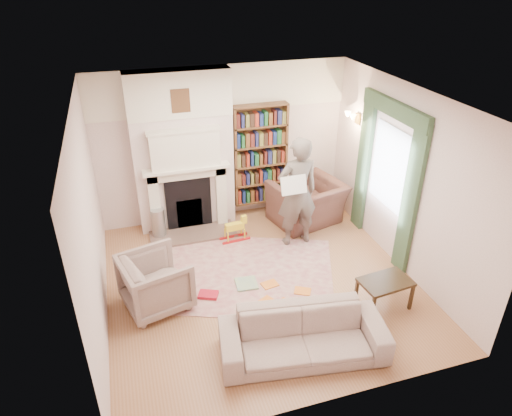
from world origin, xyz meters
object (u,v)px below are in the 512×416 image
object	(u,v)px
rocking_horse	(235,229)
man_reading	(297,193)
armchair_left	(156,282)
paraffin_heater	(159,223)
armchair_reading	(307,203)
coffee_table	(384,294)
bookcase	(260,155)
sofa	(303,336)

from	to	relation	value
rocking_horse	man_reading	bearing A→B (deg)	-25.87
armchair_left	paraffin_heater	size ratio (longest dim) A/B	1.59
armchair_reading	coffee_table	xyz separation A→B (m)	(0.12, -2.52, -0.17)
bookcase	rocking_horse	bearing A→B (deg)	-130.03
sofa	rocking_horse	bearing A→B (deg)	101.35
rocking_horse	bookcase	bearing A→B (deg)	44.54
paraffin_heater	rocking_horse	bearing A→B (deg)	-21.73
sofa	rocking_horse	xyz separation A→B (m)	(-0.13, 2.78, -0.07)
man_reading	paraffin_heater	size ratio (longest dim) A/B	3.48
armchair_left	paraffin_heater	distance (m)	1.84
bookcase	paraffin_heater	distance (m)	2.20
bookcase	man_reading	world-z (taller)	bookcase
sofa	rocking_horse	distance (m)	2.78
bookcase	rocking_horse	xyz separation A→B (m)	(-0.73, -0.87, -0.95)
man_reading	sofa	bearing A→B (deg)	68.72
man_reading	bookcase	bearing A→B (deg)	-80.31
sofa	paraffin_heater	distance (m)	3.55
armchair_reading	armchair_left	world-z (taller)	armchair_left
armchair_left	paraffin_heater	bearing A→B (deg)	-22.11
man_reading	rocking_horse	world-z (taller)	man_reading
sofa	rocking_horse	size ratio (longest dim) A/B	3.97
armchair_left	man_reading	world-z (taller)	man_reading
man_reading	coffee_table	size ratio (longest dim) A/B	2.73
armchair_left	rocking_horse	xyz separation A→B (m)	(1.47, 1.32, -0.17)
rocking_horse	armchair_reading	bearing A→B (deg)	3.86
bookcase	coffee_table	xyz separation A→B (m)	(0.82, -3.16, -0.95)
man_reading	rocking_horse	xyz separation A→B (m)	(-0.98, 0.37, -0.73)
paraffin_heater	sofa	bearing A→B (deg)	-67.18
bookcase	armchair_reading	size ratio (longest dim) A/B	1.54
armchair_left	paraffin_heater	world-z (taller)	armchair_left
paraffin_heater	coffee_table	bearing A→B (deg)	-44.94
man_reading	coffee_table	distance (m)	2.13
coffee_table	armchair_reading	bearing A→B (deg)	86.57
sofa	coffee_table	world-z (taller)	sofa
sofa	paraffin_heater	bearing A→B (deg)	121.39
armchair_left	sofa	world-z (taller)	armchair_left
armchair_left	coffee_table	size ratio (longest dim) A/B	1.25
man_reading	coffee_table	xyz separation A→B (m)	(0.57, -1.92, -0.73)
armchair_reading	sofa	xyz separation A→B (m)	(-1.30, -3.01, -0.10)
sofa	man_reading	distance (m)	2.64
bookcase	armchair_reading	distance (m)	1.23
armchair_left	rocking_horse	distance (m)	1.98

